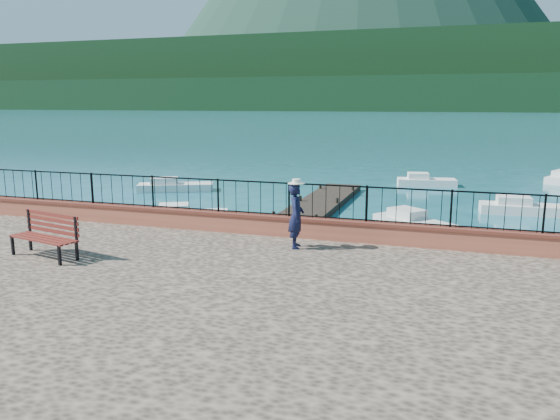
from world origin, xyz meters
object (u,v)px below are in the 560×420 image
Objects in this scene: boat_2 at (528,205)px; boat_4 at (427,179)px; boat_1 at (417,220)px; park_bench at (45,245)px; boat_0 at (187,213)px; person at (296,216)px; boat_3 at (175,184)px.

boat_2 is 8.75m from boat_4.
boat_1 and boat_4 have the same top height.
park_bench is 0.55× the size of boat_1.
boat_0 is 15.25m from boat_2.
person is 0.50× the size of boat_4.
boat_0 is at bearing -158.77° from boat_2.
boat_2 is at bearing -66.55° from boat_4.
boat_0 is at bearing -81.83° from boat_3.
boat_2 is at bearing 87.11° from boat_1.
boat_3 is (-13.80, 5.73, 0.00)m from boat_1.
park_bench is at bearing 103.50° from person.
boat_3 and boat_4 have the same top height.
boat_0 and boat_1 have the same top height.
person is 0.46× the size of boat_1.
boat_0 and boat_3 have the same top height.
park_bench is 24.48m from boat_4.
boat_0 is at bearing 109.44° from park_bench.
boat_4 is at bearing 29.89° from boat_0.
person is 8.75m from boat_1.
boat_3 is (-4.44, 7.15, 0.00)m from boat_0.
boat_1 is 14.94m from boat_3.
park_bench reaches higher than boat_3.
person reaches higher than boat_3.
boat_0 is 1.02× the size of boat_4.
park_bench is 1.19× the size of person.
park_bench reaches higher than boat_0.
boat_2 is (12.74, 15.85, -1.12)m from park_bench.
boat_4 is at bearing 120.53° from boat_2.
person reaches higher than park_bench.
boat_3 is at bearing 95.42° from boat_0.
boat_3 is (-5.59, 16.72, -1.12)m from park_bench.
boat_0 is 8.42m from boat_3.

